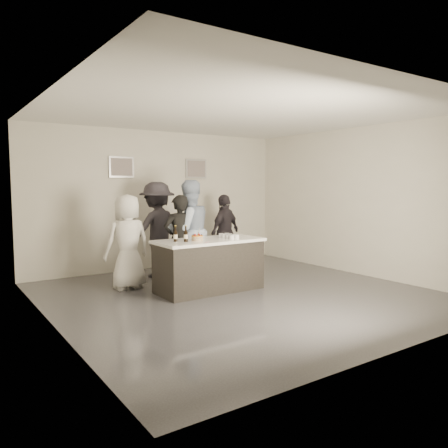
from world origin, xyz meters
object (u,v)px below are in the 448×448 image
Objects in this scene: person_main_black at (179,240)px; beer_bottle_b at (186,234)px; person_guest_left at (128,242)px; bar_counter at (209,265)px; beer_bottle_a at (175,234)px; person_main_blue at (189,231)px; cake at (197,238)px; person_guest_right at (225,232)px; person_guest_back at (157,229)px.

beer_bottle_b is at bearing 71.75° from person_main_black.
person_guest_left is at bearing -11.08° from person_main_black.
person_main_black is at bearing 105.51° from bar_counter.
beer_bottle_a is at bearing 59.88° from person_main_black.
person_main_black is (0.29, 0.77, -0.20)m from beer_bottle_b.
person_main_black is 0.86× the size of person_main_blue.
cake is 0.12× the size of person_guest_right.
bar_counter is 1.00m from person_main_blue.
cake is 0.76× the size of beer_bottle_a.
beer_bottle_a is at bearing 176.56° from bar_counter.
bar_counter is 1.68m from person_guest_back.
cake is 0.39m from beer_bottle_a.
beer_bottle_b is 0.16× the size of person_main_black.
person_guest_left is 0.88× the size of person_guest_back.
beer_bottle_a is (-0.37, 0.08, 0.09)m from cake.
cake is 0.76× the size of beer_bottle_b.
person_guest_right reaches higher than bar_counter.
person_main_blue reaches higher than beer_bottle_b.
person_guest_right is at bearing -151.70° from person_main_black.
person_guest_back reaches higher than bar_counter.
person_guest_left is (-0.84, 0.98, -0.10)m from cake.
beer_bottle_b is 0.14× the size of person_main_blue.
person_main_black is 0.34m from person_main_blue.
cake is at bearing 81.15° from person_guest_back.
bar_counter is 1.11× the size of person_guest_left.
person_guest_right is 0.86× the size of person_guest_back.
person_guest_left is 1.11m from person_guest_back.
beer_bottle_a reaches higher than bar_counter.
bar_counter is 0.97× the size of person_main_blue.
beer_bottle_b is at bearing 118.78° from person_guest_left.
person_guest_left is at bearing -10.27° from person_guest_right.
beer_bottle_b is at bearing -33.91° from beer_bottle_a.
person_guest_right is at bearing 43.32° from cake.
beer_bottle_a is at bearing 114.85° from person_guest_left.
person_guest_back is at bearing -70.37° from person_main_blue.
person_guest_right is (1.60, 1.51, -0.12)m from cake.
person_guest_left is at bearing 29.31° from person_guest_back.
bar_counter is 1.14× the size of person_guest_right.
person_main_blue is at bearing 104.71° from person_guest_back.
person_guest_back is at bearing 80.61° from beer_bottle_b.
person_guest_left is at bearing 130.82° from cake.
person_guest_right is (1.97, 1.42, -0.22)m from beer_bottle_a.
bar_counter is at bearing -3.44° from beer_bottle_a.
cake is 0.24m from beer_bottle_b.
beer_bottle_a is 0.17m from beer_bottle_b.
bar_counter is at bearing 107.85° from person_main_black.
person_main_blue is 1.20m from person_guest_left.
person_guest_back is (0.41, 1.55, -0.08)m from beer_bottle_a.
beer_bottle_a is (-0.63, 0.04, 0.58)m from bar_counter.
person_guest_left is at bearing 118.03° from beer_bottle_a.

